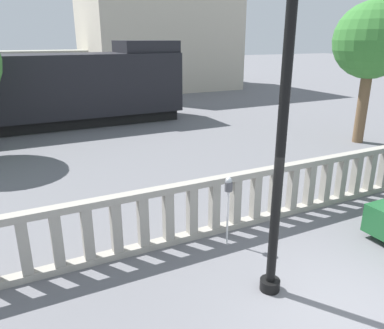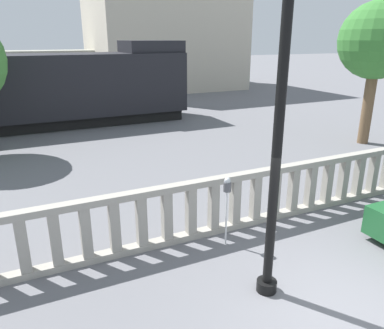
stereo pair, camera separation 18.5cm
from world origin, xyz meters
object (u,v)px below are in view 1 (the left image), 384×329
Objects in this scene: lamppost at (286,76)px; parking_meter at (228,191)px; train_far at (93,69)px; tree_left at (372,42)px.

lamppost is 4.44× the size of parking_meter.
parking_meter is (0.14, 1.69, -2.49)m from lamppost.
tree_left is (6.18, -22.69, 2.38)m from train_far.
parking_meter is 27.56m from train_far.
lamppost is 29.32m from train_far.
lamppost is 0.25× the size of train_far.
train_far is (3.30, 27.36, 0.49)m from parking_meter.
tree_left is at bearing 33.45° from lamppost.
lamppost reaches higher than tree_left.
train_far reaches higher than parking_meter.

